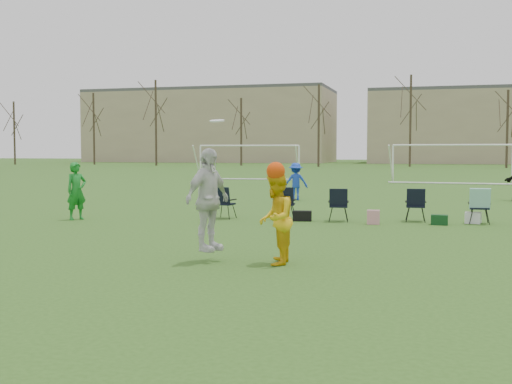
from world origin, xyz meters
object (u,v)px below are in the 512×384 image
(fielder_green_near, at_px, (77,191))
(center_contest, at_px, (239,208))
(goal_left, at_px, (249,152))
(goal_mid, at_px, (451,152))
(fielder_blue, at_px, (296,182))

(fielder_green_near, distance_m, center_contest, 8.94)
(goal_left, bearing_deg, goal_mid, -13.13)
(goal_left, height_order, goal_mid, same)
(goal_mid, bearing_deg, center_contest, -93.98)
(fielder_blue, bearing_deg, goal_mid, -130.95)
(fielder_blue, height_order, center_contest, center_contest)
(fielder_green_near, xyz_separation_m, center_contest, (6.85, -5.74, 0.17))
(goal_left, bearing_deg, fielder_green_near, -89.40)
(fielder_green_near, bearing_deg, goal_left, 35.79)
(fielder_green_near, height_order, goal_mid, goal_mid)
(fielder_green_near, distance_m, goal_left, 27.96)
(fielder_blue, bearing_deg, goal_left, -87.90)
(goal_left, distance_m, goal_mid, 14.14)
(fielder_green_near, relative_size, fielder_blue, 1.11)
(center_contest, relative_size, goal_mid, 0.36)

